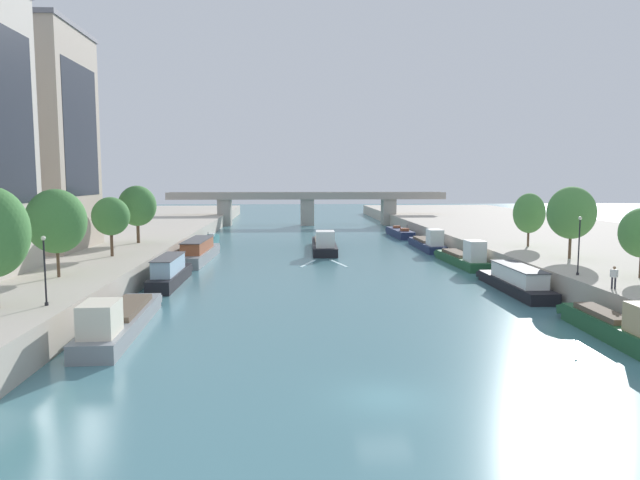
# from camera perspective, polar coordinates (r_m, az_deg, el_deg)

# --- Properties ---
(ground_plane) EXTENTS (400.00, 400.00, 0.00)m
(ground_plane) POSITION_cam_1_polar(r_m,az_deg,el_deg) (27.85, 6.36, -15.24)
(ground_plane) COLOR teal
(quay_left) EXTENTS (36.00, 170.00, 2.34)m
(quay_left) POSITION_cam_1_polar(r_m,az_deg,el_deg) (86.85, -24.35, -0.34)
(quay_left) COLOR #B7AD9E
(quay_left) RESTS_ON ground
(quay_right) EXTENTS (36.00, 170.00, 2.34)m
(quay_right) POSITION_cam_1_polar(r_m,az_deg,el_deg) (90.44, 23.04, -0.05)
(quay_right) COLOR #B7AD9E
(quay_right) RESTS_ON ground
(barge_midriver) EXTENTS (3.83, 17.10, 3.25)m
(barge_midriver) POSITION_cam_1_polar(r_m,az_deg,el_deg) (80.42, 0.40, -0.42)
(barge_midriver) COLOR black
(barge_midriver) RESTS_ON ground
(wake_behind_barge) EXTENTS (5.60, 5.99, 0.03)m
(wake_behind_barge) POSITION_cam_1_polar(r_m,az_deg,el_deg) (69.00, 0.33, -2.30)
(wake_behind_barge) COLOR silver
(wake_behind_barge) RESTS_ON ground
(moored_boat_left_end) EXTENTS (3.18, 15.52, 3.02)m
(moored_boat_left_end) POSITION_cam_1_polar(r_m,az_deg,el_deg) (40.32, -19.14, -7.45)
(moored_boat_left_end) COLOR gray
(moored_boat_left_end) RESTS_ON ground
(moored_boat_left_upstream) EXTENTS (2.27, 12.31, 2.79)m
(moored_boat_left_upstream) POSITION_cam_1_polar(r_m,az_deg,el_deg) (57.01, -14.56, -3.12)
(moored_boat_left_upstream) COLOR black
(moored_boat_left_upstream) RESTS_ON ground
(moored_boat_left_lone) EXTENTS (3.32, 16.26, 2.75)m
(moored_boat_left_lone) POSITION_cam_1_polar(r_m,az_deg,el_deg) (72.48, -11.84, -1.12)
(moored_boat_left_lone) COLOR gray
(moored_boat_left_lone) RESTS_ON ground
(moored_boat_left_gap_after) EXTENTS (1.82, 11.37, 2.42)m
(moored_boat_left_gap_after) POSITION_cam_1_polar(r_m,az_deg,el_deg) (87.86, -10.83, -0.15)
(moored_boat_left_gap_after) COLOR #23666B
(moored_boat_left_gap_after) RESTS_ON ground
(moored_boat_right_lone) EXTENTS (1.98, 10.97, 2.93)m
(moored_boat_right_lone) POSITION_cam_1_polar(r_m,az_deg,el_deg) (41.20, 26.80, -7.48)
(moored_boat_right_lone) COLOR #235633
(moored_boat_right_lone) RESTS_ON ground
(moored_boat_right_gap_after) EXTENTS (2.59, 13.48, 2.39)m
(moored_boat_right_gap_after) POSITION_cam_1_polar(r_m,az_deg,el_deg) (54.64, 18.73, -3.82)
(moored_boat_right_gap_after) COLOR black
(moored_boat_right_gap_after) RESTS_ON ground
(moored_boat_right_second) EXTENTS (2.92, 13.67, 3.31)m
(moored_boat_right_second) POSITION_cam_1_polar(r_m,az_deg,el_deg) (69.22, 13.91, -1.68)
(moored_boat_right_second) COLOR #235633
(moored_boat_right_second) RESTS_ON ground
(moored_boat_right_upstream) EXTENTS (2.63, 14.67, 3.23)m
(moored_boat_right_upstream) POSITION_cam_1_polar(r_m,az_deg,el_deg) (83.60, 10.56, -0.29)
(moored_boat_right_upstream) COLOR #1E284C
(moored_boat_right_upstream) RESTS_ON ground
(moored_boat_right_downstream) EXTENTS (2.80, 13.05, 2.41)m
(moored_boat_right_downstream) POSITION_cam_1_polar(r_m,az_deg,el_deg) (101.12, 7.85, 0.71)
(moored_boat_right_downstream) COLOR #1E284C
(moored_boat_right_downstream) RESTS_ON ground
(tree_left_second) EXTENTS (4.58, 4.58, 6.94)m
(tree_left_second) POSITION_cam_1_polar(r_m,az_deg,el_deg) (49.75, -24.54, 1.69)
(tree_left_second) COLOR brown
(tree_left_second) RESTS_ON quay_left
(tree_left_distant) EXTENTS (3.67, 3.67, 5.91)m
(tree_left_distant) POSITION_cam_1_polar(r_m,az_deg,el_deg) (61.11, -19.91, 2.20)
(tree_left_distant) COLOR brown
(tree_left_distant) RESTS_ON quay_left
(tree_left_far) EXTENTS (4.49, 4.49, 6.88)m
(tree_left_far) POSITION_cam_1_polar(r_m,az_deg,el_deg) (72.79, -17.55, 3.21)
(tree_left_far) COLOR brown
(tree_left_far) RESTS_ON quay_left
(tree_right_end_of_row) EXTENTS (4.54, 4.54, 6.98)m
(tree_right_end_of_row) POSITION_cam_1_polar(r_m,az_deg,el_deg) (60.78, 23.51, 2.47)
(tree_right_end_of_row) COLOR brown
(tree_right_end_of_row) RESTS_ON quay_right
(tree_right_by_lamp) EXTENTS (3.54, 3.54, 6.08)m
(tree_right_by_lamp) POSITION_cam_1_polar(r_m,az_deg,el_deg) (69.89, 19.90, 2.50)
(tree_right_by_lamp) COLOR brown
(tree_right_by_lamp) RESTS_ON quay_right
(lamppost_left_bank) EXTENTS (0.28, 0.28, 4.30)m
(lamppost_left_bank) POSITION_cam_1_polar(r_m,az_deg,el_deg) (39.06, -25.47, -2.45)
(lamppost_left_bank) COLOR black
(lamppost_left_bank) RESTS_ON quay_left
(lamppost_right_bank) EXTENTS (0.28, 0.28, 4.73)m
(lamppost_right_bank) POSITION_cam_1_polar(r_m,az_deg,el_deg) (50.82, 24.15, -0.28)
(lamppost_right_bank) COLOR black
(lamppost_right_bank) RESTS_ON quay_right
(building_left_middle) EXTENTS (10.65, 13.14, 23.98)m
(building_left_middle) POSITION_cam_1_polar(r_m,az_deg,el_deg) (70.77, -26.42, 8.91)
(building_left_middle) COLOR #A89989
(building_left_middle) RESTS_ON quay_left
(bridge_far) EXTENTS (59.33, 4.40, 7.09)m
(bridge_far) POSITION_cam_1_polar(r_m,az_deg,el_deg) (124.68, -1.26, 3.54)
(bridge_far) COLOR #9E998E
(bridge_far) RESTS_ON ground
(person_on_quay) EXTENTS (0.44, 0.37, 1.62)m
(person_on_quay) POSITION_cam_1_polar(r_m,az_deg,el_deg) (45.67, 26.96, -3.18)
(person_on_quay) COLOR #2D2D38
(person_on_quay) RESTS_ON quay_right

